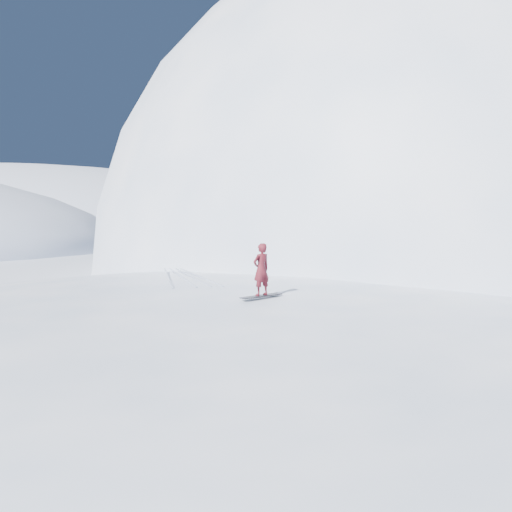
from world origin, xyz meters
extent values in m
plane|color=white|center=(0.00, 0.00, 0.00)|extent=(400.00, 400.00, 0.00)
ellipsoid|color=white|center=(1.00, 3.00, 0.00)|extent=(36.00, 28.00, 4.80)
ellipsoid|color=white|center=(22.00, 26.00, 0.00)|extent=(60.00, 56.00, 56.00)
ellipsoid|color=white|center=(10.00, 20.00, 0.00)|extent=(28.00, 24.00, 18.00)
ellipsoid|color=white|center=(-40.00, 110.00, 0.00)|extent=(140.00, 90.00, 36.00)
ellipsoid|color=white|center=(-4.00, -2.00, 0.00)|extent=(6.00, 5.40, 0.80)
ellipsoid|color=white|center=(5.00, -3.00, 0.00)|extent=(5.00, 4.50, 0.70)
ellipsoid|color=white|center=(-2.00, 6.00, 0.00)|extent=(7.00, 6.30, 1.00)
ellipsoid|color=white|center=(7.00, 4.00, 0.00)|extent=(4.00, 3.60, 0.60)
cube|color=black|center=(1.58, -0.21, 2.41)|extent=(1.36, 0.93, 0.02)
imported|color=maroon|center=(1.58, -0.21, 3.19)|extent=(0.67, 0.60, 1.53)
cube|color=silver|center=(-1.27, 4.80, 2.42)|extent=(0.58, 5.98, 0.04)
cube|color=silver|center=(-0.78, 4.80, 2.42)|extent=(1.12, 5.92, 0.04)
cube|color=silver|center=(-0.40, 4.80, 2.42)|extent=(1.36, 5.87, 0.04)
cube|color=silver|center=(-0.10, 4.80, 2.42)|extent=(1.55, 5.83, 0.04)
camera|label=1|loc=(-0.61, -13.21, 4.65)|focal=32.00mm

